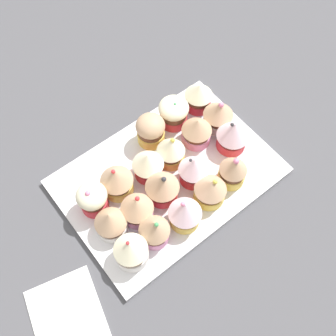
{
  "coord_description": "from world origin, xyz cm",
  "views": [
    {
      "loc": [
        -23.77,
        -30.06,
        74.9
      ],
      "look_at": [
        0.0,
        0.0,
        4.2
      ],
      "focal_mm": 43.56,
      "sensor_mm": 36.0,
      "label": 1
    }
  ],
  "objects_px": {
    "cupcake_10": "(93,199)",
    "cupcake_16": "(151,130)",
    "cupcake_9": "(233,135)",
    "cupcake_18": "(199,96)",
    "cupcake_5": "(111,222)",
    "cupcake_7": "(162,186)",
    "baking_tray": "(168,176)",
    "cupcake_15": "(218,114)",
    "napkin": "(68,318)",
    "cupcake_12": "(148,164)",
    "cupcake_11": "(117,180)",
    "cupcake_17": "(174,112)",
    "cupcake_1": "(154,230)",
    "cupcake_2": "(185,213)",
    "cupcake_4": "(233,171)",
    "cupcake_3": "(210,190)",
    "cupcake_8": "(194,169)",
    "cupcake_6": "(137,208)",
    "cupcake_13": "(171,150)",
    "cupcake_0": "(131,250)",
    "cupcake_14": "(197,130)"
  },
  "relations": [
    {
      "from": "cupcake_16",
      "to": "napkin",
      "type": "xyz_separation_m",
      "value": [
        -0.33,
        -0.2,
        -0.05
      ]
    },
    {
      "from": "cupcake_4",
      "to": "cupcake_18",
      "type": "bearing_deg",
      "value": 69.67
    },
    {
      "from": "napkin",
      "to": "cupcake_11",
      "type": "bearing_deg",
      "value": 34.29
    },
    {
      "from": "cupcake_12",
      "to": "cupcake_2",
      "type": "bearing_deg",
      "value": -93.83
    },
    {
      "from": "baking_tray",
      "to": "cupcake_15",
      "type": "bearing_deg",
      "value": 11.28
    },
    {
      "from": "cupcake_10",
      "to": "cupcake_17",
      "type": "distance_m",
      "value": 0.25
    },
    {
      "from": "cupcake_17",
      "to": "napkin",
      "type": "height_order",
      "value": "cupcake_17"
    },
    {
      "from": "cupcake_5",
      "to": "cupcake_15",
      "type": "xyz_separation_m",
      "value": [
        0.31,
        0.06,
        0.0
      ]
    },
    {
      "from": "cupcake_13",
      "to": "cupcake_2",
      "type": "bearing_deg",
      "value": -117.63
    },
    {
      "from": "cupcake_1",
      "to": "cupcake_14",
      "type": "bearing_deg",
      "value": 30.49
    },
    {
      "from": "napkin",
      "to": "cupcake_7",
      "type": "bearing_deg",
      "value": 16.24
    },
    {
      "from": "cupcake_15",
      "to": "cupcake_18",
      "type": "xyz_separation_m",
      "value": [
        0.0,
        0.06,
        -0.0
      ]
    },
    {
      "from": "cupcake_7",
      "to": "cupcake_15",
      "type": "xyz_separation_m",
      "value": [
        0.2,
        0.06,
        -0.0
      ]
    },
    {
      "from": "cupcake_1",
      "to": "cupcake_3",
      "type": "bearing_deg",
      "value": -0.65
    },
    {
      "from": "cupcake_1",
      "to": "cupcake_2",
      "type": "bearing_deg",
      "value": -8.41
    },
    {
      "from": "cupcake_4",
      "to": "baking_tray",
      "type": "bearing_deg",
      "value": 137.07
    },
    {
      "from": "cupcake_16",
      "to": "cupcake_13",
      "type": "bearing_deg",
      "value": -88.46
    },
    {
      "from": "cupcake_6",
      "to": "cupcake_10",
      "type": "xyz_separation_m",
      "value": [
        -0.05,
        0.07,
        0.0
      ]
    },
    {
      "from": "baking_tray",
      "to": "cupcake_9",
      "type": "relative_size",
      "value": 5.37
    },
    {
      "from": "cupcake_10",
      "to": "cupcake_16",
      "type": "xyz_separation_m",
      "value": [
        0.18,
        0.06,
        0.0
      ]
    },
    {
      "from": "cupcake_7",
      "to": "cupcake_17",
      "type": "bearing_deg",
      "value": 44.36
    },
    {
      "from": "cupcake_10",
      "to": "cupcake_11",
      "type": "bearing_deg",
      "value": 2.11
    },
    {
      "from": "cupcake_2",
      "to": "cupcake_6",
      "type": "bearing_deg",
      "value": 134.94
    },
    {
      "from": "cupcake_12",
      "to": "napkin",
      "type": "relative_size",
      "value": 0.48
    },
    {
      "from": "cupcake_14",
      "to": "cupcake_4",
      "type": "bearing_deg",
      "value": -93.48
    },
    {
      "from": "cupcake_12",
      "to": "napkin",
      "type": "height_order",
      "value": "cupcake_12"
    },
    {
      "from": "napkin",
      "to": "cupcake_4",
      "type": "bearing_deg",
      "value": 3.06
    },
    {
      "from": "cupcake_0",
      "to": "cupcake_17",
      "type": "relative_size",
      "value": 1.08
    },
    {
      "from": "cupcake_11",
      "to": "cupcake_12",
      "type": "distance_m",
      "value": 0.07
    },
    {
      "from": "cupcake_3",
      "to": "cupcake_15",
      "type": "xyz_separation_m",
      "value": [
        0.13,
        0.12,
        0.0
      ]
    },
    {
      "from": "cupcake_5",
      "to": "cupcake_7",
      "type": "bearing_deg",
      "value": -1.85
    },
    {
      "from": "cupcake_12",
      "to": "cupcake_17",
      "type": "distance_m",
      "value": 0.14
    },
    {
      "from": "cupcake_1",
      "to": "cupcake_15",
      "type": "height_order",
      "value": "same"
    },
    {
      "from": "cupcake_2",
      "to": "cupcake_5",
      "type": "xyz_separation_m",
      "value": [
        -0.12,
        0.07,
        -0.0
      ]
    },
    {
      "from": "cupcake_4",
      "to": "cupcake_12",
      "type": "bearing_deg",
      "value": 136.73
    },
    {
      "from": "cupcake_11",
      "to": "cupcake_9",
      "type": "bearing_deg",
      "value": -14.15
    },
    {
      "from": "cupcake_9",
      "to": "cupcake_3",
      "type": "bearing_deg",
      "value": -151.43
    },
    {
      "from": "cupcake_18",
      "to": "cupcake_5",
      "type": "bearing_deg",
      "value": -158.96
    },
    {
      "from": "cupcake_11",
      "to": "cupcake_17",
      "type": "bearing_deg",
      "value": 17.84
    },
    {
      "from": "cupcake_8",
      "to": "cupcake_9",
      "type": "xyz_separation_m",
      "value": [
        0.11,
        0.01,
        0.0
      ]
    },
    {
      "from": "cupcake_11",
      "to": "cupcake_8",
      "type": "bearing_deg",
      "value": -29.25
    },
    {
      "from": "cupcake_0",
      "to": "cupcake_4",
      "type": "xyz_separation_m",
      "value": [
        0.25,
        0.01,
        0.0
      ]
    },
    {
      "from": "cupcake_14",
      "to": "cupcake_15",
      "type": "distance_m",
      "value": 0.06
    },
    {
      "from": "cupcake_15",
      "to": "napkin",
      "type": "distance_m",
      "value": 0.49
    },
    {
      "from": "cupcake_1",
      "to": "cupcake_13",
      "type": "bearing_deg",
      "value": 41.33
    },
    {
      "from": "cupcake_6",
      "to": "cupcake_17",
      "type": "distance_m",
      "value": 0.23
    },
    {
      "from": "cupcake_9",
      "to": "cupcake_18",
      "type": "relative_size",
      "value": 1.12
    },
    {
      "from": "cupcake_5",
      "to": "cupcake_6",
      "type": "bearing_deg",
      "value": -9.12
    },
    {
      "from": "cupcake_4",
      "to": "cupcake_11",
      "type": "xyz_separation_m",
      "value": [
        -0.19,
        0.12,
        0.0
      ]
    },
    {
      "from": "cupcake_4",
      "to": "cupcake_7",
      "type": "bearing_deg",
      "value": 156.02
    }
  ]
}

